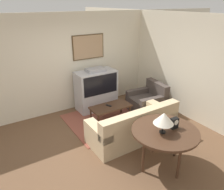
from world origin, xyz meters
name	(u,v)px	position (x,y,z in m)	size (l,w,h in m)	color
ground_plane	(103,145)	(0.00, 0.00, 0.00)	(12.00, 12.00, 0.00)	brown
wall_back	(64,64)	(0.01, 2.13, 1.35)	(12.00, 0.10, 2.70)	beige
wall_right	(191,68)	(2.63, 0.00, 1.35)	(0.06, 12.00, 2.70)	beige
area_rug	(108,119)	(0.69, 0.93, 0.01)	(2.09, 1.76, 0.01)	brown
tv	(96,90)	(0.75, 1.70, 0.58)	(1.14, 0.59, 1.23)	#B7B7BC
couch	(134,127)	(0.72, -0.14, 0.30)	(2.03, 0.87, 0.84)	#CCB289
armchair	(147,102)	(1.92, 0.77, 0.28)	(0.97, 0.96, 0.83)	#473D38
coffee_table	(111,108)	(0.71, 0.85, 0.38)	(1.05, 0.51, 0.43)	#472D1E
console_table	(165,133)	(0.64, -1.15, 0.73)	(1.22, 1.22, 0.79)	#472D1E
table_lamp	(164,118)	(0.54, -1.18, 1.08)	(0.36, 0.36, 0.39)	black
mantel_clock	(174,123)	(0.82, -1.18, 0.90)	(0.15, 0.10, 0.20)	black
remote	(109,106)	(0.67, 0.87, 0.44)	(0.11, 0.16, 0.02)	black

